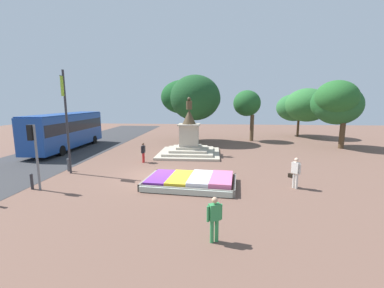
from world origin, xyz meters
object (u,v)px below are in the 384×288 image
object	(u,v)px
banner_pole	(67,120)
pedestrian_crossing_plaza	(214,217)
flower_planter	(192,181)
kerb_bollard_mid_a	(32,181)
pedestrian_with_handbag	(295,171)
city_bus	(66,129)
pedestrian_near_planter	(143,151)
kerb_bollard_mid_b	(68,164)
statue_monument	(189,143)
traffic_light_near_crossing	(34,145)

from	to	relation	value
banner_pole	pedestrian_crossing_plaza	world-z (taller)	banner_pole
flower_planter	kerb_bollard_mid_a	bearing A→B (deg)	-171.40
pedestrian_with_handbag	pedestrian_crossing_plaza	world-z (taller)	pedestrian_with_handbag
pedestrian_crossing_plaza	kerb_bollard_mid_a	xyz separation A→B (m)	(-9.70, 4.43, -0.44)
city_bus	pedestrian_near_planter	size ratio (longest dim) A/B	6.97
city_bus	kerb_bollard_mid_a	bearing A→B (deg)	-67.87
flower_planter	banner_pole	distance (m)	8.92
flower_planter	kerb_bollard_mid_b	size ratio (longest dim) A/B	5.97
flower_planter	kerb_bollard_mid_a	xyz separation A→B (m)	(-8.48, -1.28, 0.21)
statue_monument	kerb_bollard_mid_a	xyz separation A→B (m)	(-7.52, -9.77, -0.54)
traffic_light_near_crossing	pedestrian_with_handbag	world-z (taller)	traffic_light_near_crossing
traffic_light_near_crossing	pedestrian_with_handbag	distance (m)	13.81
flower_planter	statue_monument	xyz separation A→B (m)	(-0.96, 8.48, 0.76)
city_bus	kerb_bollard_mid_b	distance (m)	8.91
pedestrian_with_handbag	kerb_bollard_mid_a	world-z (taller)	pedestrian_with_handbag
city_bus	pedestrian_near_planter	bearing A→B (deg)	-27.96
traffic_light_near_crossing	kerb_bollard_mid_a	xyz separation A→B (m)	(-0.38, 0.08, -1.97)
banner_pole	pedestrian_crossing_plaza	distance (m)	12.27
pedestrian_with_handbag	pedestrian_near_planter	bearing A→B (deg)	152.15
pedestrian_crossing_plaza	kerb_bollard_mid_a	distance (m)	10.67
traffic_light_near_crossing	pedestrian_crossing_plaza	bearing A→B (deg)	-25.00
traffic_light_near_crossing	city_bus	size ratio (longest dim) A/B	0.33
pedestrian_with_handbag	kerb_bollard_mid_b	world-z (taller)	pedestrian_with_handbag
pedestrian_crossing_plaza	city_bus	bearing A→B (deg)	132.41
flower_planter	banner_pole	xyz separation A→B (m)	(-8.12, 1.82, 3.22)
statue_monument	banner_pole	bearing A→B (deg)	-137.06
pedestrian_with_handbag	traffic_light_near_crossing	bearing A→B (deg)	-174.15
pedestrian_near_planter	pedestrian_crossing_plaza	bearing A→B (deg)	-63.64
statue_monument	city_bus	world-z (taller)	statue_monument
statue_monument	pedestrian_near_planter	bearing A→B (deg)	-134.24
traffic_light_near_crossing	pedestrian_crossing_plaza	world-z (taller)	traffic_light_near_crossing
flower_planter	pedestrian_near_planter	world-z (taller)	pedestrian_near_planter
flower_planter	pedestrian_near_planter	distance (m)	6.68
pedestrian_with_handbag	pedestrian_near_planter	size ratio (longest dim) A/B	1.11
statue_monument	pedestrian_crossing_plaza	world-z (taller)	statue_monument
statue_monument	kerb_bollard_mid_a	bearing A→B (deg)	-127.59
banner_pole	pedestrian_with_handbag	xyz separation A→B (m)	(13.68, -1.79, -2.51)
kerb_bollard_mid_b	pedestrian_with_handbag	bearing A→B (deg)	-9.19
statue_monument	pedestrian_with_handbag	xyz separation A→B (m)	(6.52, -8.45, -0.05)
traffic_light_near_crossing	banner_pole	bearing A→B (deg)	90.40
statue_monument	banner_pole	size ratio (longest dim) A/B	0.80
statue_monument	kerb_bollard_mid_b	world-z (taller)	statue_monument
city_bus	kerb_bollard_mid_b	world-z (taller)	city_bus
statue_monument	kerb_bollard_mid_a	size ratio (longest dim) A/B	6.06
kerb_bollard_mid_b	statue_monument	bearing A→B (deg)	39.13
flower_planter	banner_pole	size ratio (longest dim) A/B	0.81
pedestrian_with_handbag	kerb_bollard_mid_b	xyz separation A→B (m)	(-14.10, 2.28, -0.49)
statue_monument	kerb_bollard_mid_a	world-z (taller)	statue_monument
pedestrian_crossing_plaza	kerb_bollard_mid_b	bearing A→B (deg)	140.57
flower_planter	city_bus	size ratio (longest dim) A/B	0.50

